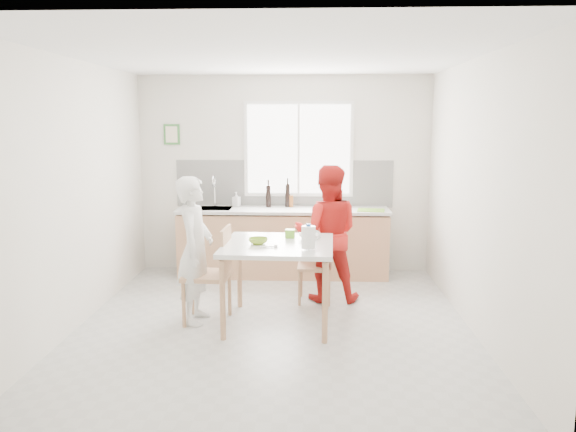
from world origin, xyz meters
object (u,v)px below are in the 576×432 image
(person_white, at_px, (195,250))
(person_red, at_px, (327,233))
(dining_table, at_px, (278,252))
(bowl_white, at_px, (309,236))
(wine_bottle_b, at_px, (268,196))
(bowl_green, at_px, (258,241))
(wine_bottle_a, at_px, (288,195))
(chair_far, at_px, (315,261))
(chair_left, at_px, (214,270))
(milk_jug, at_px, (309,237))

(person_white, bearing_deg, person_red, -58.21)
(dining_table, height_order, bowl_white, bowl_white)
(dining_table, relative_size, wine_bottle_b, 3.84)
(bowl_green, height_order, wine_bottle_a, wine_bottle_a)
(wine_bottle_b, bearing_deg, bowl_green, -88.58)
(wine_bottle_a, bearing_deg, chair_far, -72.92)
(person_red, distance_m, wine_bottle_b, 1.43)
(chair_left, relative_size, milk_jug, 4.21)
(chair_left, distance_m, bowl_white, 1.06)
(person_white, distance_m, bowl_green, 0.68)
(person_white, relative_size, milk_jug, 6.41)
(milk_jug, height_order, wine_bottle_a, wine_bottle_a)
(person_white, relative_size, wine_bottle_b, 5.11)
(chair_left, relative_size, person_white, 0.66)
(wine_bottle_a, distance_m, wine_bottle_b, 0.26)
(chair_far, xyz_separation_m, bowl_white, (-0.07, -0.56, 0.42))
(chair_far, bearing_deg, wine_bottle_b, 120.24)
(chair_far, relative_size, milk_jug, 3.52)
(chair_left, relative_size, person_red, 0.63)
(bowl_white, distance_m, wine_bottle_a, 1.80)
(milk_jug, bearing_deg, person_white, 166.74)
(chair_far, distance_m, wine_bottle_b, 1.48)
(person_red, distance_m, wine_bottle_a, 1.32)
(chair_left, relative_size, chair_far, 1.20)
(bowl_white, relative_size, wine_bottle_b, 0.72)
(chair_left, relative_size, bowl_green, 5.18)
(chair_far, bearing_deg, dining_table, -113.27)
(wine_bottle_a, bearing_deg, person_white, -113.91)
(chair_far, relative_size, bowl_green, 4.33)
(person_red, relative_size, bowl_white, 7.35)
(milk_jug, bearing_deg, bowl_green, 156.30)
(dining_table, xyz_separation_m, bowl_green, (-0.20, -0.04, 0.12))
(bowl_green, bearing_deg, bowl_white, 28.73)
(person_white, relative_size, bowl_white, 7.09)
(milk_jug, bearing_deg, wine_bottle_a, 99.71)
(chair_left, distance_m, person_red, 1.45)
(milk_jug, relative_size, wine_bottle_a, 0.75)
(dining_table, xyz_separation_m, milk_jug, (0.31, -0.29, 0.22))
(bowl_white, bearing_deg, chair_left, -167.83)
(bowl_white, xyz_separation_m, milk_jug, (0.00, -0.53, 0.10))
(person_white, distance_m, wine_bottle_a, 2.18)
(milk_jug, bearing_deg, wine_bottle_b, 106.13)
(person_white, bearing_deg, dining_table, -90.00)
(bowl_green, xyz_separation_m, wine_bottle_a, (0.21, 2.05, 0.20))
(person_red, relative_size, wine_bottle_b, 5.30)
(bowl_white, xyz_separation_m, wine_bottle_a, (-0.30, 1.77, 0.20))
(dining_table, xyz_separation_m, chair_left, (-0.67, 0.03, -0.21))
(dining_table, height_order, person_red, person_red)
(chair_left, xyz_separation_m, wine_bottle_b, (0.42, 1.96, 0.52))
(person_red, bearing_deg, chair_far, 10.22)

